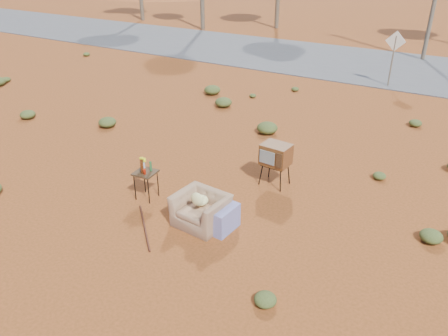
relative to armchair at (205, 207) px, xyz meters
The scene contains 8 objects.
ground 0.57m from the armchair, behind, with size 140.00×140.00×0.00m, color #93431D.
highway 14.97m from the armchair, 91.48° to the left, with size 140.00×7.00×0.04m, color #565659.
armchair is the anchor object (origin of this frame).
tv_unit 2.37m from the armchair, 77.21° to the left, with size 0.69×0.58×1.05m.
side_table 1.80m from the armchair, behind, with size 0.50×0.50×0.94m.
rusty_bar 1.31m from the armchair, 143.73° to the right, with size 0.04×0.04×1.64m, color #502015.
road_sign 12.06m from the armchair, 84.68° to the left, with size 0.78×0.06×2.19m.
scrub_patch 4.55m from the armchair, 105.48° to the left, with size 17.49×8.07×0.33m.
Camera 1 is at (4.54, -6.23, 5.23)m, focal length 35.00 mm.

